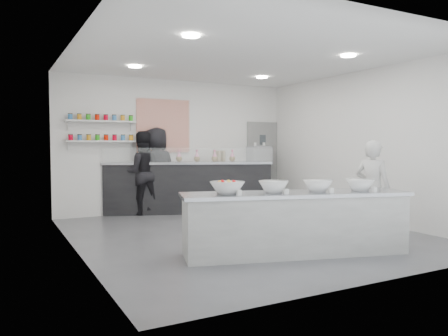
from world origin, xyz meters
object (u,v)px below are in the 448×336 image
at_px(prep_counter, 296,223).
at_px(woman_prep, 373,189).
at_px(back_bar, 188,187).
at_px(espresso_machine, 259,155).
at_px(espresso_ledge, 240,185).
at_px(staff_left, 142,173).
at_px(staff_right, 156,170).

relative_size(prep_counter, woman_prep, 1.99).
height_order(back_bar, espresso_machine, espresso_machine).
distance_m(prep_counter, espresso_machine, 4.92).
bearing_deg(back_bar, espresso_ledge, 29.10).
distance_m(staff_left, staff_right, 0.34).
distance_m(woman_prep, staff_right, 4.71).
bearing_deg(espresso_ledge, espresso_machine, 0.00).
bearing_deg(espresso_machine, prep_counter, -116.55).
bearing_deg(prep_counter, woman_prep, 24.82).
distance_m(espresso_ledge, staff_left, 2.49).
bearing_deg(prep_counter, back_bar, 103.91).
xyz_separation_m(prep_counter, staff_left, (-0.84, 4.39, 0.48)).
xyz_separation_m(woman_prep, staff_right, (-2.28, 4.12, 0.16)).
bearing_deg(prep_counter, espresso_machine, 79.41).
xyz_separation_m(espresso_ledge, staff_right, (-2.13, 0.05, 0.43)).
xyz_separation_m(espresso_ledge, espresso_machine, (0.55, 0.00, 0.74)).
distance_m(back_bar, woman_prep, 4.20).
bearing_deg(staff_left, back_bar, 173.69).
bearing_deg(woman_prep, prep_counter, 79.52).
distance_m(prep_counter, staff_right, 4.45).
relative_size(staff_left, staff_right, 0.95).
xyz_separation_m(woman_prep, staff_left, (-2.61, 4.12, 0.11)).
relative_size(espresso_machine, staff_left, 0.30).
bearing_deg(woman_prep, back_bar, 3.37).
bearing_deg(staff_right, staff_left, -4.91).
bearing_deg(espresso_machine, staff_right, 178.90).
height_order(prep_counter, espresso_machine, espresso_machine).
xyz_separation_m(back_bar, woman_prep, (1.62, -3.87, 0.23)).
bearing_deg(woman_prep, staff_right, 9.60).
bearing_deg(espresso_machine, espresso_ledge, 180.00).
relative_size(espresso_ledge, espresso_machine, 2.59).
distance_m(prep_counter, woman_prep, 1.83).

